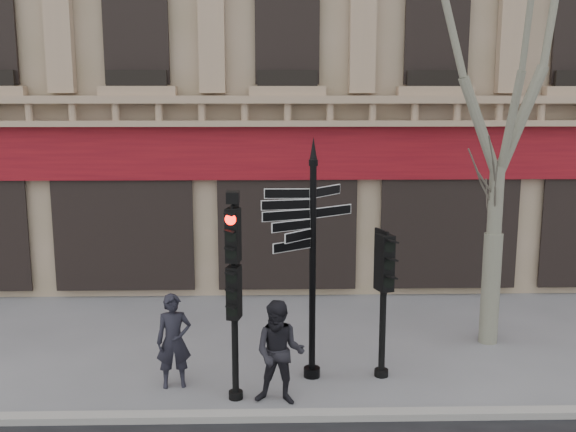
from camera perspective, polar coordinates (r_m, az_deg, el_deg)
name	(u,v)px	position (r m, az deg, el deg)	size (l,w,h in m)	color
ground	(294,380)	(11.60, 0.51, -14.39)	(80.00, 80.00, 0.00)	slate
kerb	(297,416)	(10.31, 0.78, -17.33)	(80.00, 0.25, 0.12)	gray
fingerpost	(313,219)	(10.89, 2.23, -0.29)	(2.35, 2.35, 4.24)	black
traffic_signal_main	(234,271)	(10.23, -4.83, -4.86)	(0.43, 0.34, 3.44)	black
traffic_signal_secondary	(384,278)	(11.26, 8.52, -5.49)	(0.51, 0.43, 2.58)	black
plane_tree	(506,31)	(13.06, 18.78, 15.29)	(3.27, 3.27, 8.70)	gray
pedestrian_a	(174,341)	(11.24, -10.12, -10.88)	(0.59, 0.39, 1.63)	black
pedestrian_b	(280,353)	(10.49, -0.75, -12.06)	(0.83, 0.65, 1.71)	black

